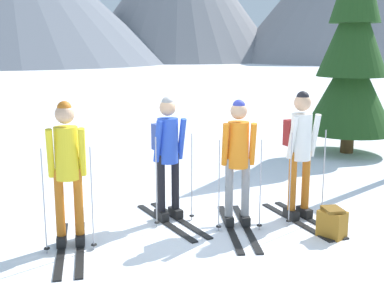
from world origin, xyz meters
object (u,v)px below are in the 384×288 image
at_px(skier_in_yellow, 67,166).
at_px(pine_tree_near, 353,53).
at_px(skier_in_blue, 168,151).
at_px(skier_in_orange, 238,156).
at_px(backpack_on_snow_front, 332,223).
at_px(skier_in_white, 300,147).

height_order(skier_in_yellow, pine_tree_near, pine_tree_near).
height_order(skier_in_blue, pine_tree_near, pine_tree_near).
distance_m(skier_in_orange, pine_tree_near, 5.59).
height_order(skier_in_orange, backpack_on_snow_front, skier_in_orange).
xyz_separation_m(skier_in_yellow, pine_tree_near, (5.85, 4.31, 1.21)).
xyz_separation_m(pine_tree_near, backpack_on_snow_front, (-2.61, -4.63, -2.02)).
bearing_deg(skier_in_blue, pine_tree_near, 38.35).
height_order(skier_in_yellow, backpack_on_snow_front, skier_in_yellow).
distance_m(skier_in_yellow, pine_tree_near, 7.36).
bearing_deg(skier_in_yellow, skier_in_white, 7.55).
bearing_deg(backpack_on_snow_front, pine_tree_near, 60.56).
height_order(skier_in_yellow, skier_in_blue, skier_in_yellow).
bearing_deg(skier_in_white, backpack_on_snow_front, -77.37).
bearing_deg(pine_tree_near, skier_in_white, -125.43).
bearing_deg(pine_tree_near, backpack_on_snow_front, -119.44).
bearing_deg(skier_in_orange, backpack_on_snow_front, -29.90).
height_order(skier_in_blue, skier_in_white, skier_in_white).
distance_m(skier_in_yellow, skier_in_orange, 2.18).
relative_size(skier_in_white, backpack_on_snow_front, 4.47).
bearing_deg(backpack_on_snow_front, skier_in_yellow, 174.32).
bearing_deg(skier_in_yellow, skier_in_blue, 28.51).
xyz_separation_m(skier_in_orange, pine_tree_near, (3.69, 4.01, 1.25)).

